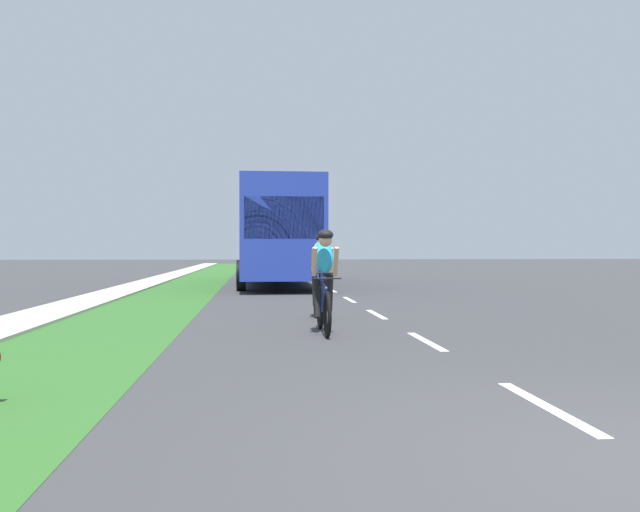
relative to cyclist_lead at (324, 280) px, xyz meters
name	(u,v)px	position (x,y,z in m)	size (l,w,h in m)	color
ground_plane	(321,284)	(1.33, 13.67, -0.81)	(120.00, 120.00, 0.00)	#38383A
grass_verge	(192,285)	(-3.35, 13.67, -0.81)	(2.33, 70.00, 0.01)	#2D6026
sidewalk_concrete	(141,285)	(-5.13, 13.67, -0.81)	(1.23, 70.00, 0.10)	#B2ADA3
lane_markings_center	(312,279)	(1.33, 17.67, -0.81)	(0.12, 54.07, 0.01)	white
cyclist_lead	(324,280)	(0.00, 0.00, 0.00)	(0.42, 1.72, 1.58)	black
cyclist_trailing	(321,275)	(0.17, 2.18, 0.00)	(0.42, 1.72, 1.58)	black
bus_blue	(278,231)	(-0.25, 14.08, 1.17)	(2.78, 11.60, 3.48)	#23389E
pickup_white	(269,256)	(-0.21, 32.72, 0.02)	(2.22, 5.10, 1.64)	silver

